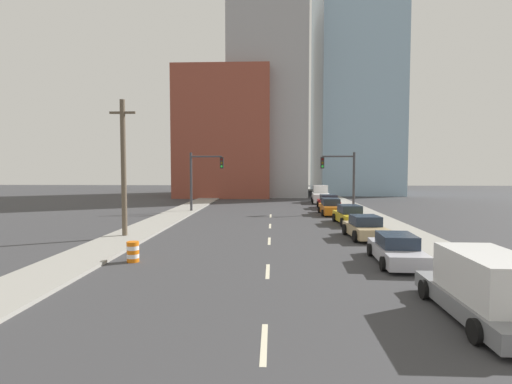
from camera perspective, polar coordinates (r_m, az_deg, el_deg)
name	(u,v)px	position (r m, az deg, el deg)	size (l,w,h in m)	color
sidewalk_left	(197,204)	(48.19, -8.41, -1.72)	(2.93, 89.57, 0.15)	gray
sidewalk_right	(346,205)	(48.12, 12.79, -1.78)	(2.93, 89.57, 0.15)	gray
lane_stripe_at_7m	(264,343)	(10.59, 1.16, -20.76)	(0.16, 2.40, 0.01)	beige
lane_stripe_at_14m	(268,271)	(17.17, 1.69, -11.23)	(0.16, 2.40, 0.01)	beige
lane_stripe_at_21m	(269,241)	(24.04, 1.91, -7.00)	(0.16, 2.40, 0.01)	beige
lane_stripe_at_27m	(270,226)	(30.17, 2.02, -4.88)	(0.16, 2.40, 0.01)	beige
lane_stripe_at_34m	(271,216)	(36.56, 2.10, -3.42)	(0.16, 2.40, 0.01)	beige
building_brick_left	(226,136)	(64.72, -4.26, 8.01)	(14.00, 16.00, 19.13)	brown
building_office_center	(268,102)	(69.00, 1.71, 12.76)	(12.00, 20.00, 31.15)	#99999E
building_glass_right	(353,82)	(75.03, 13.74, 15.07)	(13.00, 20.00, 39.32)	#8CADC6
traffic_signal_left	(200,174)	(39.88, -7.96, 2.54)	(3.37, 0.35, 5.91)	#38383D
traffic_signal_right	(344,174)	(39.84, 12.50, 2.49)	(3.37, 0.35, 5.91)	#38383D
utility_pole_left_mid	(124,167)	(26.09, -18.40, 3.36)	(1.60, 0.32, 8.56)	brown
traffic_barrel	(133,252)	(19.55, -17.18, -8.16)	(0.56, 0.56, 0.95)	orange
box_truck_gray	(487,289)	(13.35, 30.12, -11.88)	(2.34, 5.54, 1.96)	slate
sedan_silver	(397,250)	(19.49, 19.44, -7.81)	(2.19, 4.77, 1.35)	#B2B2BC
sedan_tan	(365,228)	(25.77, 15.32, -4.95)	(2.30, 4.32, 1.42)	tan
sedan_yellow	(350,215)	(32.01, 13.22, -3.27)	(2.21, 4.76, 1.49)	gold
sedan_orange	(331,207)	(38.27, 10.60, -2.14)	(2.02, 4.79, 1.53)	orange
sedan_red	(329,202)	(43.98, 10.33, -1.44)	(2.22, 4.50, 1.50)	red
pickup_truck_white	(321,196)	(51.19, 9.23, -0.54)	(2.55, 5.54, 2.18)	silver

